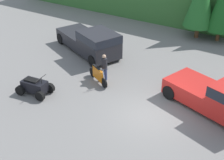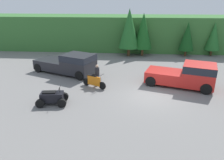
{
  "view_description": "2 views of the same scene",
  "coord_description": "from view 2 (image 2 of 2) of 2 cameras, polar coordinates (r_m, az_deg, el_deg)",
  "views": [
    {
      "loc": [
        5.53,
        -12.46,
        9.95
      ],
      "look_at": [
        -2.85,
        0.68,
        0.95
      ],
      "focal_mm": 50.0,
      "sensor_mm": 36.0,
      "label": 1
    },
    {
      "loc": [
        -1.65,
        -14.67,
        6.78
      ],
      "look_at": [
        -2.85,
        0.68,
        0.95
      ],
      "focal_mm": 35.0,
      "sensor_mm": 36.0,
      "label": 2
    }
  ],
  "objects": [
    {
      "name": "pickup_truck_second",
      "position": [
        20.8,
        -10.93,
        4.34
      ],
      "size": [
        6.36,
        4.35,
        1.98
      ],
      "rotation": [
        0.0,
        0.0,
        -0.4
      ],
      "color": "#232328",
      "rests_on": "ground_plane"
    },
    {
      "name": "tree_mid_right",
      "position": [
        28.16,
        19.07,
        10.76
      ],
      "size": [
        1.82,
        1.82,
        4.14
      ],
      "color": "brown",
      "rests_on": "ground_plane"
    },
    {
      "name": "rider_person",
      "position": [
        17.64,
        -3.89,
        1.47
      ],
      "size": [
        0.47,
        0.47,
        1.79
      ],
      "rotation": [
        0.0,
        0.0,
        -0.32
      ],
      "color": "navy",
      "rests_on": "ground_plane"
    },
    {
      "name": "tree_left",
      "position": [
        26.81,
        4.53,
        13.27
      ],
      "size": [
        2.48,
        2.48,
        5.65
      ],
      "color": "brown",
      "rests_on": "ground_plane"
    },
    {
      "name": "pickup_truck_red",
      "position": [
        18.41,
        19.0,
        1.39
      ],
      "size": [
        5.7,
        3.73,
        1.98
      ],
      "rotation": [
        0.0,
        0.0,
        -0.31
      ],
      "color": "red",
      "rests_on": "ground_plane"
    },
    {
      "name": "tree_mid_left",
      "position": [
        27.15,
        8.16,
        12.58
      ],
      "size": [
        2.26,
        2.26,
        5.13
      ],
      "color": "brown",
      "rests_on": "ground_plane"
    },
    {
      "name": "dirt_bike",
      "position": [
        17.46,
        -4.69,
        -0.43
      ],
      "size": [
        2.0,
        1.16,
        1.2
      ],
      "rotation": [
        0.0,
        0.0,
        -0.47
      ],
      "color": "black",
      "rests_on": "ground_plane"
    },
    {
      "name": "ground_plane",
      "position": [
        16.25,
        9.9,
        -4.26
      ],
      "size": [
        80.0,
        80.0,
        0.0
      ],
      "primitive_type": "plane",
      "color": "slate"
    },
    {
      "name": "quad_atv",
      "position": [
        15.27,
        -15.35,
        -4.46
      ],
      "size": [
        2.14,
        1.44,
        1.21
      ],
      "rotation": [
        0.0,
        0.0,
        0.12
      ],
      "color": "black",
      "rests_on": "ground_plane"
    },
    {
      "name": "hillside_backdrop",
      "position": [
        31.05,
        7.62,
        12.17
      ],
      "size": [
        44.0,
        6.0,
        4.48
      ],
      "color": "#387033",
      "rests_on": "ground_plane"
    },
    {
      "name": "tree_right",
      "position": [
        29.6,
        25.01,
        10.3
      ],
      "size": [
        1.78,
        1.78,
        4.05
      ],
      "color": "brown",
      "rests_on": "ground_plane"
    }
  ]
}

